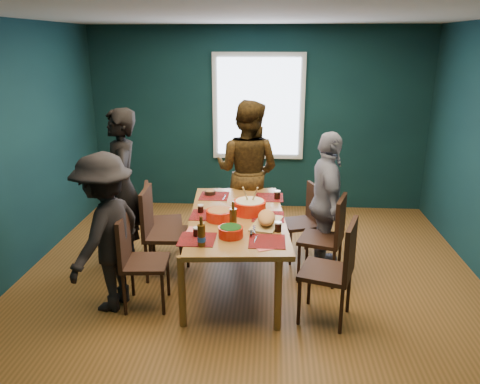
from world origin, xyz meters
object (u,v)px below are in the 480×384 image
object	(u,v)px
bowl_salad	(219,215)
cutting_board	(266,219)
person_far_left	(122,189)
bowl_herbs	(231,231)
chair_right_far	(306,216)
dining_table	(237,222)
chair_left_far	(156,216)
person_near_left	(106,233)
chair_right_mid	(330,232)
person_back	(247,171)
chair_left_near	(136,254)
chair_left_mid	(157,226)
chair_right_near	(337,264)
person_right	(327,203)
bowl_dumpling	(250,206)

from	to	relation	value
bowl_salad	cutting_board	xyz separation A→B (m)	(0.48, -0.09, 0.00)
person_far_left	bowl_herbs	size ratio (longest dim) A/B	7.76
chair_right_far	cutting_board	xyz separation A→B (m)	(-0.46, -0.86, 0.28)
dining_table	chair_left_far	size ratio (longest dim) A/B	2.22
dining_table	bowl_salad	xyz separation A→B (m)	(-0.18, -0.12, 0.13)
bowl_herbs	person_near_left	bearing A→B (deg)	-177.42
chair_right_mid	dining_table	bearing A→B (deg)	-158.23
bowl_salad	dining_table	bearing A→B (deg)	35.33
chair_right_mid	person_back	distance (m)	1.50
bowl_herbs	cutting_board	distance (m)	0.46
chair_right_mid	chair_left_near	bearing A→B (deg)	-143.75
person_back	cutting_board	world-z (taller)	person_back
bowl_salad	cutting_board	world-z (taller)	cutting_board
chair_left_mid	person_far_left	size ratio (longest dim) A/B	0.56
person_far_left	bowl_herbs	distance (m)	1.58
chair_right_near	chair_left_far	bearing A→B (deg)	166.04
chair_left_mid	bowl_salad	distance (m)	0.74
cutting_board	bowl_salad	bearing A→B (deg)	-177.15
person_near_left	bowl_salad	xyz separation A→B (m)	(1.01, 0.47, 0.03)
dining_table	person_far_left	bearing A→B (deg)	160.19
chair_right_far	chair_right_near	distance (m)	1.37
chair_right_near	person_back	world-z (taller)	person_back
person_far_left	cutting_board	distance (m)	1.73
chair_left_near	bowl_salad	world-z (taller)	chair_left_near
dining_table	person_back	xyz separation A→B (m)	(0.04, 1.20, 0.23)
chair_right_mid	cutting_board	size ratio (longest dim) A/B	1.56
chair_right_far	person_back	xyz separation A→B (m)	(-0.73, 0.55, 0.38)
chair_left_mid	chair_left_near	size ratio (longest dim) A/B	1.07
chair_right_far	chair_right_mid	world-z (taller)	chair_right_mid
chair_right_near	person_far_left	xyz separation A→B (m)	(-2.27, 1.06, 0.32)
bowl_salad	chair_left_mid	bearing A→B (deg)	165.33
chair_left_mid	chair_right_far	world-z (taller)	chair_left_mid
chair_right_far	chair_right_mid	distance (m)	0.61
person_far_left	chair_right_near	bearing A→B (deg)	44.73
chair_left_near	person_right	distance (m)	2.11
chair_right_mid	chair_right_near	bearing A→B (deg)	-74.43
dining_table	person_back	distance (m)	1.22
dining_table	bowl_dumpling	bearing A→B (deg)	32.06
chair_left_near	chair_right_near	bearing A→B (deg)	-8.70
dining_table	chair_left_near	bearing A→B (deg)	-152.97
chair_left_mid	bowl_dumpling	size ratio (longest dim) A/B	2.92
chair_right_near	person_near_left	xyz separation A→B (m)	(-2.13, 0.11, 0.19)
bowl_herbs	chair_left_far	bearing A→B (deg)	133.08
chair_right_far	bowl_herbs	xyz separation A→B (m)	(-0.78, -1.19, 0.28)
person_near_left	person_far_left	bearing A→B (deg)	-157.18
chair_left_far	chair_left_mid	distance (m)	0.45
person_near_left	person_right	bearing A→B (deg)	128.35
person_back	bowl_herbs	world-z (taller)	person_back
dining_table	chair_left_mid	bearing A→B (deg)	171.52
chair_left_mid	chair_right_mid	xyz separation A→B (m)	(1.83, 0.02, -0.03)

